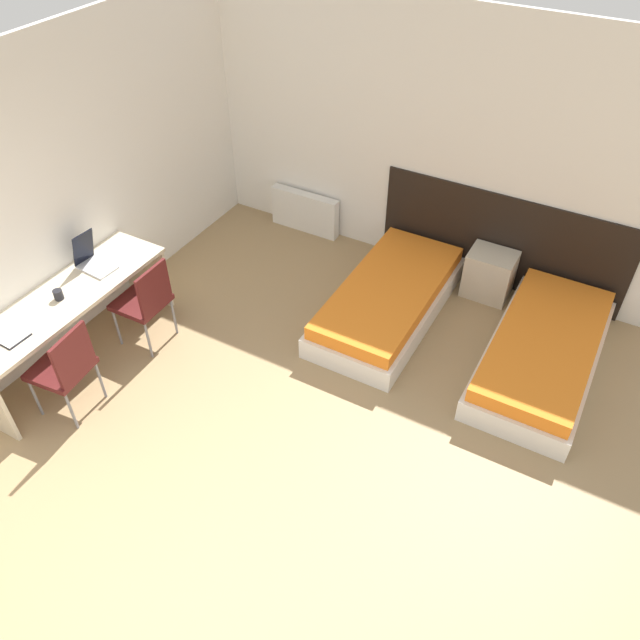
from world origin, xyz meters
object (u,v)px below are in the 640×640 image
(bed_near_door, at_px, (543,352))
(chair_near_notebook, at_px, (65,366))
(nightstand, at_px, (489,274))
(bed_near_window, at_px, (388,300))
(laptop, at_px, (92,260))
(chair_near_laptop, at_px, (145,299))

(bed_near_door, distance_m, chair_near_notebook, 4.12)
(nightstand, xyz_separation_m, chair_near_notebook, (-2.56, -3.22, 0.26))
(bed_near_window, distance_m, chair_near_notebook, 3.03)
(nightstand, distance_m, chair_near_notebook, 4.12)
(bed_near_window, relative_size, chair_near_notebook, 2.19)
(chair_near_notebook, bearing_deg, laptop, 113.27)
(bed_near_window, bearing_deg, laptop, -147.07)
(laptop, bearing_deg, bed_near_window, 37.06)
(bed_near_window, xyz_separation_m, nightstand, (0.76, 0.80, 0.07))
(bed_near_door, height_order, chair_near_notebook, chair_near_notebook)
(bed_near_window, xyz_separation_m, chair_near_notebook, (-1.79, -2.42, 0.34))
(bed_near_door, bearing_deg, bed_near_window, 180.00)
(chair_near_notebook, bearing_deg, chair_near_laptop, 83.97)
(bed_near_door, xyz_separation_m, chair_near_notebook, (-3.32, -2.42, 0.34))
(bed_near_door, height_order, chair_near_laptop, chair_near_laptop)
(chair_near_laptop, relative_size, laptop, 2.51)
(chair_near_notebook, relative_size, laptop, 2.51)
(bed_near_window, distance_m, chair_near_laptop, 2.33)
(nightstand, height_order, chair_near_notebook, chair_near_notebook)
(laptop, bearing_deg, chair_near_notebook, -56.58)
(bed_near_door, distance_m, laptop, 4.17)
(bed_near_window, distance_m, nightstand, 1.11)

